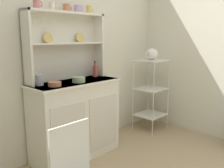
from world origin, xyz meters
The scene contains 14 objects.
wall_back centered at (0.00, 1.62, 1.25)m, with size 3.84×0.05×2.50m, color silver.
hutch_cabinet centered at (-0.10, 1.37, 0.46)m, with size 1.06×0.45×0.90m.
hutch_shelf_unit centered at (-0.10, 1.53, 1.34)m, with size 0.99×0.18×0.77m.
bakers_rack centered at (1.22, 1.24, 0.65)m, with size 0.41×0.39×1.06m.
cup_rose_0 centered at (-0.45, 1.49, 1.71)m, with size 0.09×0.07×0.09m.
cup_cream_1 centered at (-0.27, 1.49, 1.71)m, with size 0.08×0.06×0.09m.
cup_terracotta_2 centered at (-0.09, 1.49, 1.71)m, with size 0.10×0.08×0.08m.
cup_lilac_3 centered at (0.07, 1.49, 1.71)m, with size 0.10×0.08×0.08m.
cup_gold_4 centered at (0.24, 1.49, 1.71)m, with size 0.08×0.07×0.09m.
bowl_mixing_large centered at (-0.41, 1.29, 0.92)m, with size 0.13×0.13×0.05m, color #C67556.
bowl_floral_medium centered at (-0.10, 1.29, 0.93)m, with size 0.14×0.14×0.06m, color #9EB78E.
jam_bottle centered at (0.29, 1.45, 0.97)m, with size 0.06×0.06×0.20m.
utensil_jar centered at (-0.49, 1.45, 0.95)m, with size 0.08×0.08×0.22m.
porcelain_teapot centered at (1.22, 1.24, 1.15)m, with size 0.26×0.17×0.19m.
Camera 1 is at (-1.75, -0.82, 1.39)m, focal length 39.16 mm.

